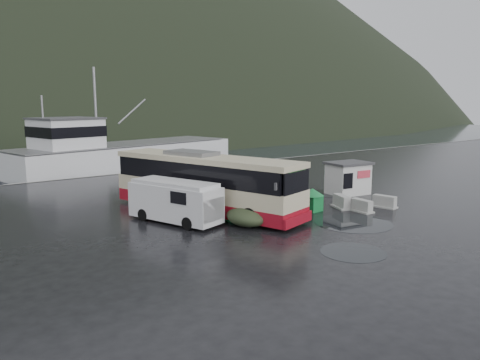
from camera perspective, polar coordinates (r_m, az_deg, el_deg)
ground at (r=26.19m, az=0.02°, el=-4.87°), size 160.00×160.00×0.00m
quay_edge at (r=43.55m, az=-16.00°, el=0.55°), size 160.00×0.60×1.50m
coach_bus at (r=28.16m, az=-4.25°, el=-3.87°), size 6.58×13.17×3.62m
white_van at (r=25.95m, az=-7.87°, el=-5.10°), size 3.52×5.84×2.30m
waste_bin_left at (r=26.28m, az=-0.64°, el=-4.82°), size 1.37×1.37×1.60m
waste_bin_right at (r=28.61m, az=8.77°, el=-3.74°), size 1.09×1.09×1.38m
dome_tent at (r=24.94m, az=0.77°, el=-5.61°), size 1.93×2.61×0.99m
ticket_kiosk at (r=34.33m, az=12.95°, el=-1.65°), size 3.21×2.60×2.30m
jersey_barrier_a at (r=29.02m, az=14.56°, el=-3.75°), size 0.83×1.52×0.74m
jersey_barrier_b at (r=30.54m, az=17.17°, el=-3.22°), size 1.01×1.61×0.75m
jersey_barrier_c at (r=29.75m, az=12.26°, el=-3.34°), size 1.34×1.79×0.80m
fishing_trawler at (r=51.59m, az=-13.79°, el=2.00°), size 29.27×12.30×11.44m
puddles at (r=26.96m, az=12.66°, el=-4.67°), size 11.93×12.80×0.01m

